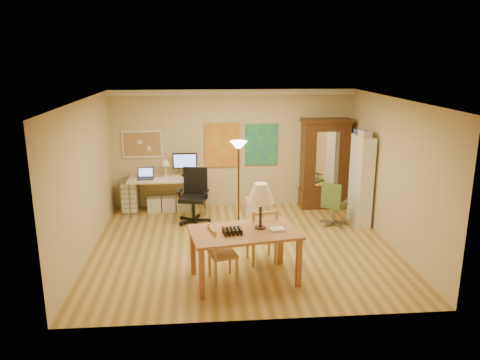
{
  "coord_description": "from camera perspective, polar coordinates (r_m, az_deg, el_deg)",
  "views": [
    {
      "loc": [
        -0.72,
        -8.02,
        3.42
      ],
      "look_at": [
        -0.03,
        0.3,
        1.2
      ],
      "focal_mm": 35.0,
      "sensor_mm": 36.0,
      "label": 1
    }
  ],
  "objects": [
    {
      "name": "dining_table",
      "position": [
        7.2,
        1.27,
        -4.93
      ],
      "size": [
        1.78,
        1.24,
        1.54
      ],
      "color": "#92592F",
      "rests_on": "floor"
    },
    {
      "name": "floor",
      "position": [
        8.75,
        0.34,
        -8.09
      ],
      "size": [
        5.5,
        5.5,
        0.0
      ],
      "primitive_type": "plane",
      "color": "olive",
      "rests_on": "ground"
    },
    {
      "name": "ladder_chair_left",
      "position": [
        7.37,
        -2.33,
        -9.11
      ],
      "size": [
        0.49,
        0.5,
        0.9
      ],
      "color": "tan",
      "rests_on": "floor"
    },
    {
      "name": "bookshelf",
      "position": [
        9.97,
        14.53,
        -0.08
      ],
      "size": [
        0.28,
        0.74,
        1.86
      ],
      "color": "white",
      "rests_on": "floor"
    },
    {
      "name": "office_chair_black",
      "position": [
        9.93,
        -5.64,
        -3.44
      ],
      "size": [
        0.71,
        0.71,
        1.15
      ],
      "color": "black",
      "rests_on": "floor"
    },
    {
      "name": "computer_desk",
      "position": [
        10.62,
        -8.53,
        -1.31
      ],
      "size": [
        1.74,
        0.76,
        1.31
      ],
      "color": "beige",
      "rests_on": "floor"
    },
    {
      "name": "corkboard",
      "position": [
        10.75,
        -11.83,
        4.31
      ],
      "size": [
        0.9,
        0.04,
        0.62
      ],
      "primitive_type": "cube",
      "color": "#AF8452",
      "rests_on": "floor"
    },
    {
      "name": "art_panel_right",
      "position": [
        10.77,
        2.63,
        4.35
      ],
      "size": [
        0.75,
        0.04,
        0.95
      ],
      "primitive_type": "cube",
      "color": "#23698E",
      "rests_on": "floor"
    },
    {
      "name": "office_chair_green",
      "position": [
        9.91,
        11.31,
        -4.05
      ],
      "size": [
        0.6,
        0.6,
        0.94
      ],
      "color": "slate",
      "rests_on": "floor"
    },
    {
      "name": "art_panel_left",
      "position": [
        10.69,
        -2.17,
        4.28
      ],
      "size": [
        0.8,
        0.04,
        1.0
      ],
      "primitive_type": "cube",
      "color": "gold",
      "rests_on": "floor"
    },
    {
      "name": "crown_molding",
      "position": [
        10.54,
        -0.85,
        10.66
      ],
      "size": [
        5.5,
        0.08,
        0.12
      ],
      "primitive_type": "cube",
      "color": "white",
      "rests_on": "floor"
    },
    {
      "name": "drawer_cart",
      "position": [
        10.81,
        -13.23,
        -1.87
      ],
      "size": [
        0.37,
        0.45,
        0.75
      ],
      "color": "slate",
      "rests_on": "floor"
    },
    {
      "name": "torchiere_lamp",
      "position": [
        9.04,
        -0.18,
        2.48
      ],
      "size": [
        0.33,
        0.33,
        1.84
      ],
      "color": "#3F2819",
      "rests_on": "floor"
    },
    {
      "name": "armoire",
      "position": [
        10.94,
        10.23,
        1.31
      ],
      "size": [
        1.12,
        0.53,
        2.05
      ],
      "color": "#371C0F",
      "rests_on": "floor"
    },
    {
      "name": "ladder_chair_back",
      "position": [
        7.96,
        2.7,
        -6.94
      ],
      "size": [
        0.52,
        0.5,
        0.98
      ],
      "color": "tan",
      "rests_on": "floor"
    },
    {
      "name": "wastebin",
      "position": [
        10.34,
        1.48,
        -3.24
      ],
      "size": [
        0.32,
        0.32,
        0.4
      ],
      "primitive_type": "cylinder",
      "color": "silver",
      "rests_on": "floor"
    }
  ]
}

